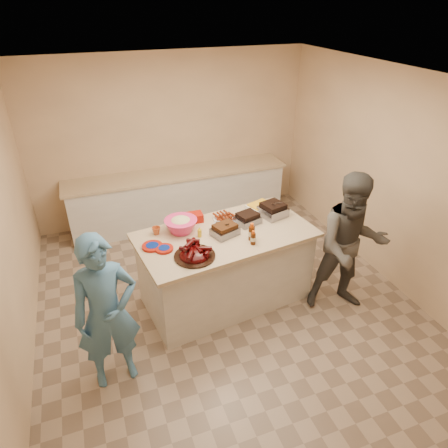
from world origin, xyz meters
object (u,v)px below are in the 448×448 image
object	(u,v)px
bbq_bottle_b	(253,244)
plastic_cup	(157,234)
roasting_pan	(273,216)
bbq_bottle_a	(251,240)
island	(225,298)
guest_blue	(119,374)
guest_gray	(340,303)
coleslaw_bowl	(181,231)
mustard_bottle	(200,237)
rib_platter	(195,257)

from	to	relation	value
bbq_bottle_b	plastic_cup	world-z (taller)	bbq_bottle_b
roasting_pan	bbq_bottle_a	xyz separation A→B (m)	(-0.48, -0.43, 0.00)
island	guest_blue	size ratio (longest dim) A/B	1.23
roasting_pan	guest_gray	distance (m)	1.40
coleslaw_bowl	guest_gray	bearing A→B (deg)	-24.84
mustard_bottle	guest_blue	xyz separation A→B (m)	(-1.15, -0.78, -0.97)
island	bbq_bottle_b	world-z (taller)	bbq_bottle_b
bbq_bottle_a	bbq_bottle_b	size ratio (longest dim) A/B	1.24
guest_blue	coleslaw_bowl	bearing A→B (deg)	38.74
bbq_bottle_b	plastic_cup	distance (m)	1.13
bbq_bottle_b	guest_gray	size ratio (longest dim) A/B	0.10
coleslaw_bowl	island	bearing A→B (deg)	-25.52
rib_platter	bbq_bottle_a	size ratio (longest dim) A/B	2.10
mustard_bottle	guest_gray	xyz separation A→B (m)	(1.63, -0.64, -0.97)
rib_platter	guest_blue	xyz separation A→B (m)	(-0.98, -0.41, -0.97)
mustard_bottle	bbq_bottle_b	bearing A→B (deg)	-34.63
rib_platter	mustard_bottle	size ratio (longest dim) A/B	3.47
island	mustard_bottle	xyz separation A→B (m)	(-0.30, 0.04, 0.97)
island	roasting_pan	distance (m)	1.22
roasting_pan	bbq_bottle_b	world-z (taller)	bbq_bottle_b
roasting_pan	coleslaw_bowl	distance (m)	1.18
bbq_bottle_a	plastic_cup	xyz separation A→B (m)	(-0.99, 0.49, 0.00)
guest_blue	roasting_pan	bearing A→B (deg)	17.59
island	bbq_bottle_a	bearing A→B (deg)	-52.45
rib_platter	coleslaw_bowl	bearing A→B (deg)	89.88
coleslaw_bowl	bbq_bottle_b	bearing A→B (deg)	-38.58
roasting_pan	guest_blue	size ratio (longest dim) A/B	0.18
rib_platter	plastic_cup	xyz separation A→B (m)	(-0.29, 0.60, 0.00)
bbq_bottle_b	guest_blue	bearing A→B (deg)	-165.64
bbq_bottle_b	guest_blue	world-z (taller)	bbq_bottle_b
coleslaw_bowl	plastic_cup	bearing A→B (deg)	172.77
rib_platter	mustard_bottle	xyz separation A→B (m)	(0.17, 0.37, 0.00)
bbq_bottle_b	mustard_bottle	distance (m)	0.62
roasting_pan	bbq_bottle_a	size ratio (longest dim) A/B	1.39
mustard_bottle	guest_gray	size ratio (longest dim) A/B	0.07
island	rib_platter	size ratio (longest dim) A/B	4.63
coleslaw_bowl	rib_platter	bearing A→B (deg)	-90.12
coleslaw_bowl	bbq_bottle_b	xyz separation A→B (m)	(0.68, -0.54, 0.00)
guest_gray	bbq_bottle_b	bearing A→B (deg)	-177.02
bbq_bottle_b	mustard_bottle	size ratio (longest dim) A/B	1.33
bbq_bottle_a	guest_blue	bearing A→B (deg)	-162.98
bbq_bottle_a	guest_blue	distance (m)	2.01
island	bbq_bottle_a	world-z (taller)	bbq_bottle_a
bbq_bottle_b	coleslaw_bowl	bearing A→B (deg)	141.42
bbq_bottle_a	island	bearing A→B (deg)	135.09
coleslaw_bowl	plastic_cup	distance (m)	0.29
mustard_bottle	guest_gray	distance (m)	2.00
bbq_bottle_b	bbq_bottle_a	bearing A→B (deg)	77.24
island	mustard_bottle	size ratio (longest dim) A/B	16.07
guest_gray	guest_blue	bearing A→B (deg)	-159.72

